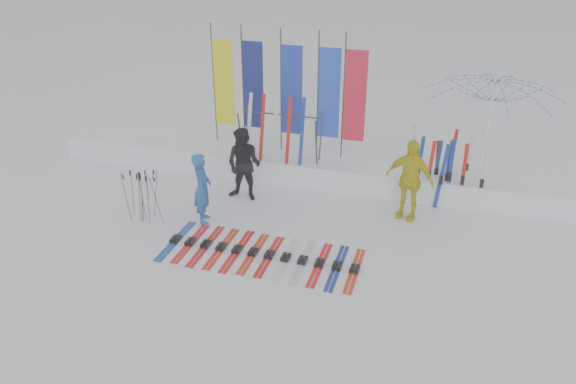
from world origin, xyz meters
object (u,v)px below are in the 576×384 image
(person_blue, at_px, (202,188))
(person_black, at_px, (244,165))
(person_yellow, at_px, (409,179))
(tent_canopy, at_px, (486,134))
(ski_row, at_px, (261,254))
(ski_rack, at_px, (281,129))

(person_blue, distance_m, person_black, 1.41)
(person_yellow, bearing_deg, tent_canopy, 65.82)
(ski_row, bearing_deg, person_yellow, 43.25)
(person_yellow, bearing_deg, person_blue, -145.95)
(person_blue, xyz_separation_m, person_yellow, (4.38, 1.52, 0.12))
(ski_rack, bearing_deg, person_blue, -110.71)
(person_black, bearing_deg, person_yellow, 6.80)
(tent_canopy, relative_size, ski_row, 0.82)
(ski_rack, bearing_deg, tent_canopy, 9.56)
(person_black, bearing_deg, ski_rack, 72.94)
(person_blue, relative_size, ski_row, 0.41)
(person_black, distance_m, ski_rack, 1.50)
(person_blue, xyz_separation_m, ski_rack, (1.00, 2.65, 0.55))
(tent_canopy, xyz_separation_m, ski_rack, (-4.97, -0.84, -0.12))
(person_black, relative_size, ski_row, 0.45)
(person_black, xyz_separation_m, tent_canopy, (5.48, 2.16, 0.60))
(person_blue, xyz_separation_m, ski_row, (1.71, -0.99, -0.79))
(person_black, relative_size, tent_canopy, 0.54)
(person_yellow, relative_size, tent_canopy, 0.57)
(ski_row, bearing_deg, tent_canopy, 46.38)
(person_black, height_order, ski_row, person_black)
(person_black, distance_m, person_yellow, 3.89)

